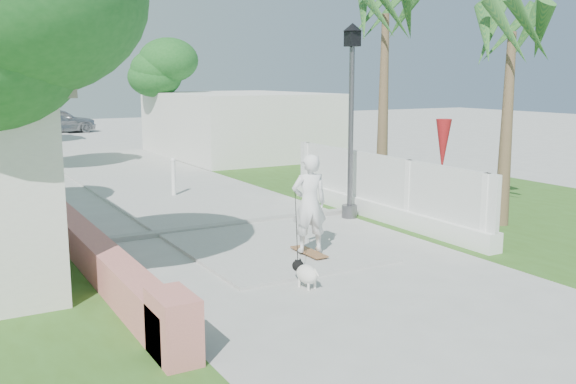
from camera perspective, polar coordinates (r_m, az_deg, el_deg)
ground at (r=9.24m, az=10.40°, el=-10.60°), size 90.00×90.00×0.00m
path_strip at (r=27.35m, az=-17.57°, el=2.95°), size 3.20×36.00×0.06m
curb at (r=14.14m, az=-5.39°, el=-2.95°), size 6.50×0.25×0.10m
grass_right at (r=19.55m, az=11.12°, el=0.44°), size 8.00×20.00×0.01m
pink_wall at (r=10.80m, az=-16.14°, el=-6.03°), size 0.45×8.20×0.80m
lattice_fence at (r=14.93m, az=8.17°, el=-0.37°), size 0.35×7.00×1.50m
building_right at (r=27.25m, az=-4.32°, el=6.05°), size 6.00×8.00×2.60m
street_lamp at (r=14.80m, az=5.63°, el=6.94°), size 0.44×0.44×4.44m
bollard at (r=17.77m, az=-10.15°, el=1.39°), size 0.14×0.14×1.09m
patio_umbrella at (r=15.29m, az=13.61°, el=4.02°), size 0.36×0.36×2.30m
tree_left_near at (r=9.64m, az=-23.37°, el=12.75°), size 3.60×3.60×5.28m
tree_path_left at (r=22.72m, az=-23.37°, el=10.81°), size 3.40×3.40×5.23m
tree_path_right at (r=27.99m, az=-11.40°, el=10.49°), size 3.00×3.00×4.79m
palm_far at (r=16.64m, az=8.65°, el=14.32°), size 1.80×1.80×5.30m
palm_near at (r=14.75m, az=19.26°, el=12.36°), size 1.80×1.80×4.70m
skateboarder at (r=11.11m, az=1.25°, el=-2.25°), size 1.30×1.73×1.90m
dog at (r=10.10m, az=1.57°, el=-7.20°), size 0.35×0.63×0.43m
parked_car at (r=39.96m, az=-19.84°, el=5.99°), size 4.60×2.61×1.48m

